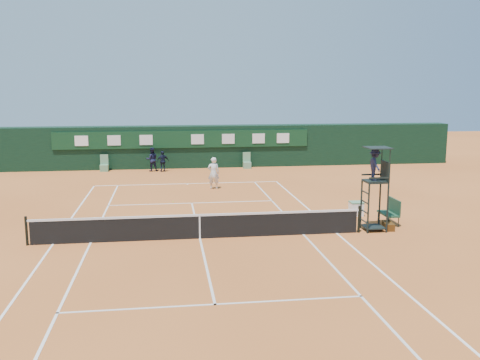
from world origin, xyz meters
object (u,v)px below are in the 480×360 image
(umpire_chair, at_px, (375,171))
(player_bench, at_px, (391,210))
(cooler, at_px, (356,209))
(tennis_net, at_px, (200,226))
(player, at_px, (214,173))

(umpire_chair, height_order, player_bench, umpire_chair)
(umpire_chair, height_order, cooler, umpire_chair)
(tennis_net, distance_m, umpire_chair, 7.37)
(player_bench, bearing_deg, player, 127.11)
(umpire_chair, bearing_deg, tennis_net, -178.13)
(tennis_net, bearing_deg, umpire_chair, 1.87)
(tennis_net, distance_m, cooler, 7.80)
(umpire_chair, distance_m, player_bench, 2.35)
(umpire_chair, xyz_separation_m, player, (-5.66, 9.85, -1.54))
(umpire_chair, bearing_deg, cooler, 85.56)
(tennis_net, relative_size, player_bench, 10.75)
(tennis_net, bearing_deg, player_bench, 7.68)
(umpire_chair, distance_m, player, 11.47)
(player_bench, distance_m, cooler, 1.92)
(tennis_net, height_order, cooler, tennis_net)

